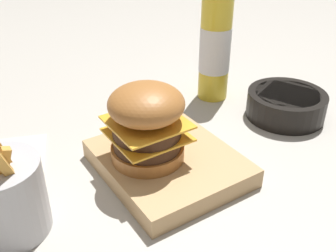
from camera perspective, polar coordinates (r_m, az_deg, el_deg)
The scene contains 7 objects.
ground_plane at distance 0.57m, azimuth -5.56°, elevation -9.27°, with size 6.00×6.00×0.00m, color #B7B2A8.
serving_board at distance 0.60m, azimuth -0.00°, elevation -5.35°, with size 0.21×0.19×0.03m.
burger at distance 0.55m, azimuth -3.09°, elevation 0.49°, with size 0.11×0.11×0.12m.
ketchup_bottle at distance 0.79m, azimuth 6.86°, elevation 11.67°, with size 0.06×0.06×0.25m.
fries_basket at distance 0.52m, azimuth -22.83°, elevation -9.52°, with size 0.10×0.10×0.15m.
side_bowl at distance 0.77m, azimuth 16.75°, elevation 3.10°, with size 0.15×0.15×0.05m.
ketchup_puddle at distance 0.83m, azimuth -3.27°, elevation 4.38°, with size 0.04×0.04×0.00m.
Camera 1 is at (0.40, -0.19, 0.37)m, focal length 42.00 mm.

